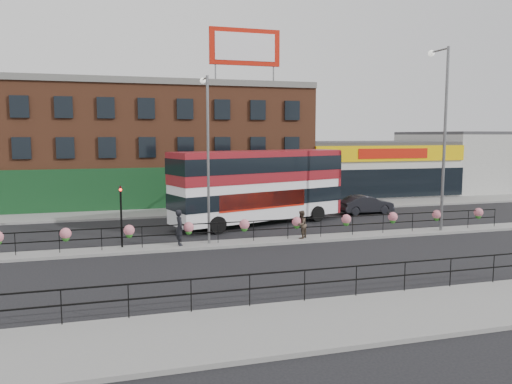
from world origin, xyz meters
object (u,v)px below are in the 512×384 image
object	(u,v)px
double_decker_bus	(260,179)
pedestrian_a	(180,227)
pedestrian_b	(301,224)
lamp_column_east	(442,123)
lamp_column_west	(207,145)
car	(366,205)

from	to	relation	value
double_decker_bus	pedestrian_a	distance (m)	8.47
pedestrian_b	lamp_column_east	world-z (taller)	lamp_column_east
pedestrian_a	lamp_column_east	size ratio (longest dim) A/B	0.17
pedestrian_b	lamp_column_west	bearing A→B (deg)	-47.84
car	lamp_column_east	bearing A→B (deg)	-177.08
pedestrian_a	lamp_column_west	xyz separation A→B (m)	(1.58, 0.29, 4.33)
double_decker_bus	car	size ratio (longest dim) A/B	2.88
double_decker_bus	lamp_column_west	world-z (taller)	lamp_column_west
pedestrian_a	pedestrian_b	size ratio (longest dim) A/B	1.20
double_decker_bus	pedestrian_a	size ratio (longest dim) A/B	6.55
pedestrian_b	double_decker_bus	bearing A→B (deg)	-125.87
lamp_column_west	car	bearing A→B (deg)	28.77
double_decker_bus	car	world-z (taller)	double_decker_bus
lamp_column_east	pedestrian_a	bearing A→B (deg)	-179.87
car	lamp_column_east	xyz separation A→B (m)	(0.81, -7.68, 5.99)
lamp_column_east	pedestrian_b	bearing A→B (deg)	-179.07
pedestrian_a	car	bearing A→B (deg)	-66.35
car	lamp_column_east	size ratio (longest dim) A/B	0.39
pedestrian_b	pedestrian_a	bearing A→B (deg)	-44.44
pedestrian_a	pedestrian_b	bearing A→B (deg)	-94.34
lamp_column_west	pedestrian_b	bearing A→B (deg)	-4.33
lamp_column_west	lamp_column_east	bearing A→B (deg)	-1.00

